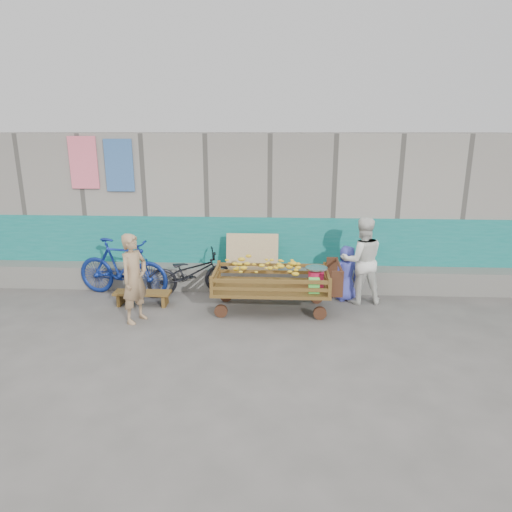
# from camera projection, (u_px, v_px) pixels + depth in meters

# --- Properties ---
(ground) EXTENTS (80.00, 80.00, 0.00)m
(ground) POSITION_uv_depth(u_px,v_px,m) (223.00, 341.00, 6.88)
(ground) COLOR #4F4E49
(ground) RESTS_ON ground
(building_wall) EXTENTS (12.00, 3.50, 3.00)m
(building_wall) POSITION_uv_depth(u_px,v_px,m) (244.00, 202.00, 10.38)
(building_wall) COLOR gray
(building_wall) RESTS_ON ground
(banana_cart) EXTENTS (2.19, 1.00, 0.93)m
(banana_cart) POSITION_uv_depth(u_px,v_px,m) (269.00, 276.00, 7.88)
(banana_cart) COLOR #4F3415
(banana_cart) RESTS_ON ground
(bench) EXTENTS (1.02, 0.31, 0.25)m
(bench) POSITION_uv_depth(u_px,v_px,m) (143.00, 295.00, 8.22)
(bench) COLOR #4F3415
(bench) RESTS_ON ground
(vendor_man) EXTENTS (0.55, 0.64, 1.49)m
(vendor_man) POSITION_uv_depth(u_px,v_px,m) (134.00, 278.00, 7.39)
(vendor_man) COLOR #9A7A57
(vendor_man) RESTS_ON ground
(woman) EXTENTS (0.83, 0.68, 1.59)m
(woman) POSITION_uv_depth(u_px,v_px,m) (362.00, 260.00, 8.22)
(woman) COLOR white
(woman) RESTS_ON ground
(child) EXTENTS (0.60, 0.52, 1.03)m
(child) POSITION_uv_depth(u_px,v_px,m) (346.00, 273.00, 8.39)
(child) COLOR #4248B7
(child) RESTS_ON ground
(bicycle_dark) EXTENTS (1.75, 1.02, 0.87)m
(bicycle_dark) POSITION_uv_depth(u_px,v_px,m) (191.00, 273.00, 8.70)
(bicycle_dark) COLOR black
(bicycle_dark) RESTS_ON ground
(bicycle_blue) EXTENTS (1.91, 0.88, 1.11)m
(bicycle_blue) POSITION_uv_depth(u_px,v_px,m) (122.00, 267.00, 8.62)
(bicycle_blue) COLOR navy
(bicycle_blue) RESTS_ON ground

